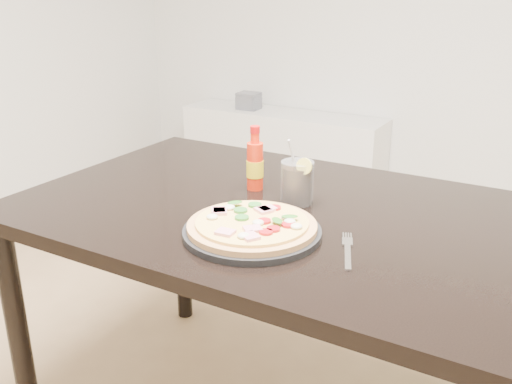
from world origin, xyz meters
The scene contains 8 objects.
dining_table centered at (0.27, -0.01, 0.67)m, with size 1.40×0.90×0.75m.
plate centered at (0.30, -0.21, 0.76)m, with size 0.33×0.33×0.02m, color black.
pizza centered at (0.30, -0.21, 0.78)m, with size 0.31×0.31×0.03m.
hot_sauce_bottle centered at (0.15, 0.08, 0.82)m, with size 0.05×0.05×0.19m.
cola_cup centered at (0.30, 0.04, 0.81)m, with size 0.10×0.09×0.18m.
fork centered at (0.53, -0.17, 0.75)m, with size 0.09×0.18×0.00m.
media_console centered at (-0.80, 2.07, 0.25)m, with size 1.40×0.34×0.50m, color white.
cd_stack centered at (-1.05, 2.05, 0.56)m, with size 0.14×0.12×0.11m.
Camera 1 is at (0.93, -1.27, 1.31)m, focal length 40.00 mm.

